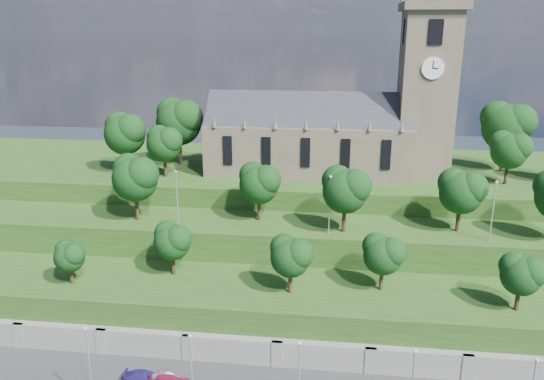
# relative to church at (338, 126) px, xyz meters

# --- Properties ---
(retaining_wall) EXTENTS (160.00, 2.10, 5.00)m
(retaining_wall) POSITION_rel_church_xyz_m (-0.79, -34.01, -20.02)
(retaining_wall) COLOR slate
(retaining_wall) RESTS_ON ground
(embankment_lower) EXTENTS (160.00, 12.00, 8.00)m
(embankment_lower) POSITION_rel_church_xyz_m (-0.79, -27.98, -18.52)
(embankment_lower) COLOR #224216
(embankment_lower) RESTS_ON ground
(embankment_upper) EXTENTS (160.00, 10.00, 12.00)m
(embankment_upper) POSITION_rel_church_xyz_m (-0.79, -16.98, -16.52)
(embankment_upper) COLOR #224216
(embankment_upper) RESTS_ON ground
(hilltop) EXTENTS (160.00, 32.00, 15.00)m
(hilltop) POSITION_rel_church_xyz_m (-0.79, 4.02, -15.02)
(hilltop) COLOR #224216
(hilltop) RESTS_ON ground
(church) EXTENTS (38.60, 12.35, 27.60)m
(church) POSITION_rel_church_xyz_m (0.00, 0.00, 0.00)
(church) COLOR brown
(church) RESTS_ON hilltop
(trees_lower) EXTENTS (67.34, 8.43, 6.97)m
(trees_lower) POSITION_rel_church_xyz_m (2.47, -27.76, -10.00)
(trees_lower) COLOR black
(trees_lower) RESTS_ON embankment_lower
(trees_upper) EXTENTS (61.21, 8.75, 9.26)m
(trees_upper) POSITION_rel_church_xyz_m (0.95, -17.91, -4.57)
(trees_upper) COLOR black
(trees_upper) RESTS_ON embankment_upper
(trees_hilltop) EXTENTS (75.17, 16.52, 11.39)m
(trees_hilltop) POSITION_rel_church_xyz_m (-1.20, -0.27, -0.59)
(trees_hilltop) COLOR black
(trees_hilltop) RESTS_ON hilltop
(lamp_posts_promenade) EXTENTS (60.36, 0.36, 8.85)m
(lamp_posts_promenade) POSITION_rel_church_xyz_m (-2.79, -43.48, -15.48)
(lamp_posts_promenade) COLOR #B2B2B7
(lamp_posts_promenade) RESTS_ON promenade
(lamp_posts_upper) EXTENTS (40.36, 0.36, 7.82)m
(lamp_posts_upper) POSITION_rel_church_xyz_m (-0.79, -19.98, -6.00)
(lamp_posts_upper) COLOR #B2B2B7
(lamp_posts_upper) RESTS_ON embankment_upper
(car_middle) EXTENTS (3.84, 1.87, 1.21)m
(car_middle) POSITION_rel_church_xyz_m (-16.64, -39.47, -19.92)
(car_middle) COLOR #B8B8BD
(car_middle) RESTS_ON promenade
(car_right) EXTENTS (4.17, 2.01, 1.17)m
(car_right) POSITION_rel_church_xyz_m (-19.33, -39.13, -19.94)
(car_right) COLOR navy
(car_right) RESTS_ON promenade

